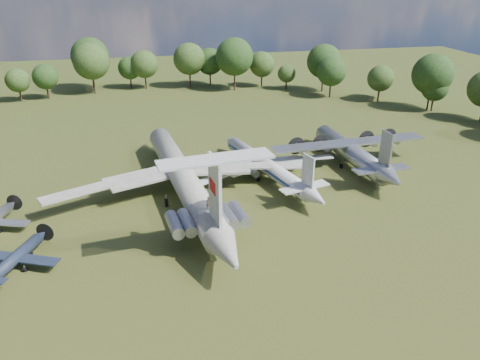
{
  "coord_description": "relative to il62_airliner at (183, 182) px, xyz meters",
  "views": [
    {
      "loc": [
        -3.69,
        -70.11,
        35.86
      ],
      "look_at": [
        10.76,
        -3.12,
        5.0
      ],
      "focal_mm": 35.0,
      "sensor_mm": 36.0,
      "label": 1
    }
  ],
  "objects": [
    {
      "name": "person_on_il62",
      "position": [
        1.96,
        -16.29,
        3.87
      ],
      "size": [
        0.81,
        0.68,
        1.88
      ],
      "primitive_type": "imported",
      "rotation": [
        0.0,
        0.0,
        3.53
      ],
      "color": "olive",
      "rests_on": "il62_airliner"
    },
    {
      "name": "an12_transport",
      "position": [
        33.98,
        7.34,
        -0.58
      ],
      "size": [
        34.02,
        37.55,
        4.69
      ],
      "primitive_type": null,
      "rotation": [
        0.0,
        0.0,
        0.06
      ],
      "color": "#ACAFB4",
      "rests_on": "ground"
    },
    {
      "name": "il62_airliner",
      "position": [
        0.0,
        0.0,
        0.0
      ],
      "size": [
        52.77,
        64.8,
        5.86
      ],
      "primitive_type": null,
      "rotation": [
        0.0,
        0.0,
        0.12
      ],
      "color": "#B4B4B0",
      "rests_on": "ground"
    },
    {
      "name": "small_prop_west",
      "position": [
        -23.7,
        -16.59,
        -1.77
      ],
      "size": [
        16.94,
        19.12,
        2.32
      ],
      "primitive_type": null,
      "rotation": [
        0.0,
        0.0,
        -0.41
      ],
      "color": "black",
      "rests_on": "ground"
    },
    {
      "name": "ground",
      "position": [
        -2.08,
        -2.74,
        -2.93
      ],
      "size": [
        300.0,
        300.0,
        0.0
      ],
      "primitive_type": "plane",
      "color": "#274015",
      "rests_on": "ground"
    },
    {
      "name": "tu104_jet",
      "position": [
        16.09,
        5.03,
        -1.02
      ],
      "size": [
        37.5,
        44.3,
        3.82
      ],
      "primitive_type": null,
      "rotation": [
        0.0,
        0.0,
        0.26
      ],
      "color": "silver",
      "rests_on": "ground"
    }
  ]
}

